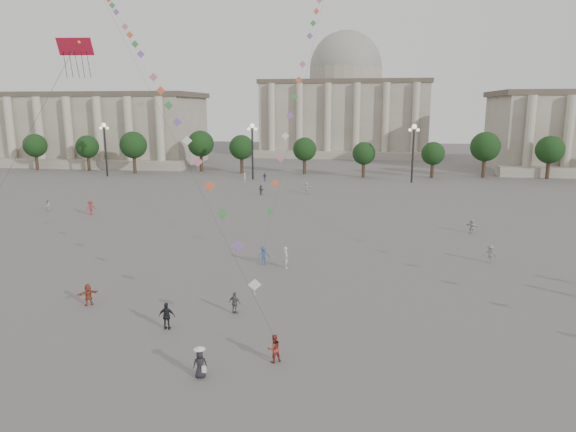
# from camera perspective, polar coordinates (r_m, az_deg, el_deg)

# --- Properties ---
(ground) EXTENTS (360.00, 360.00, 0.00)m
(ground) POSITION_cam_1_polar(r_m,az_deg,el_deg) (30.34, -4.44, -14.62)
(ground) COLOR #5C5956
(ground) RESTS_ON ground
(hall_west) EXTENTS (84.00, 26.22, 17.20)m
(hall_west) POSITION_cam_1_polar(r_m,az_deg,el_deg) (145.26, -25.87, 8.74)
(hall_west) COLOR gray
(hall_west) RESTS_ON ground
(hall_central) EXTENTS (48.30, 34.30, 35.50)m
(hall_central) POSITION_cam_1_polar(r_m,az_deg,el_deg) (155.77, 6.31, 12.12)
(hall_central) COLOR gray
(hall_central) RESTS_ON ground
(tree_row) EXTENTS (137.12, 5.12, 8.00)m
(tree_row) POSITION_cam_1_polar(r_m,az_deg,el_deg) (104.93, 5.08, 7.43)
(tree_row) COLOR #332319
(tree_row) RESTS_ON ground
(lamp_post_far_west) EXTENTS (2.00, 0.90, 10.65)m
(lamp_post_far_west) POSITION_cam_1_polar(r_m,az_deg,el_deg) (109.36, -19.69, 8.00)
(lamp_post_far_west) COLOR #262628
(lamp_post_far_west) RESTS_ON ground
(lamp_post_mid_west) EXTENTS (2.00, 0.90, 10.65)m
(lamp_post_mid_west) POSITION_cam_1_polar(r_m,az_deg,el_deg) (98.93, -3.99, 8.32)
(lamp_post_mid_west) COLOR #262628
(lamp_post_mid_west) RESTS_ON ground
(lamp_post_mid_east) EXTENTS (2.00, 0.90, 10.65)m
(lamp_post_mid_east) POSITION_cam_1_polar(r_m,az_deg,el_deg) (97.02, 13.77, 7.94)
(lamp_post_mid_east) COLOR #262628
(lamp_post_mid_east) RESTS_ON ground
(person_crowd_0) EXTENTS (0.93, 0.82, 1.51)m
(person_crowd_0) POSITION_cam_1_polar(r_m,az_deg,el_deg) (97.07, -2.61, 4.35)
(person_crowd_0) COLOR navy
(person_crowd_0) RESTS_ON ground
(person_crowd_1) EXTENTS (0.91, 0.94, 1.52)m
(person_crowd_1) POSITION_cam_1_polar(r_m,az_deg,el_deg) (75.98, -25.07, 1.11)
(person_crowd_1) COLOR #B3B2AF
(person_crowd_1) RESTS_ON ground
(person_crowd_2) EXTENTS (1.36, 1.40, 1.92)m
(person_crowd_2) POSITION_cam_1_polar(r_m,az_deg,el_deg) (70.71, -21.07, 0.88)
(person_crowd_2) COLOR #9D2B31
(person_crowd_2) RESTS_ON ground
(person_crowd_4) EXTENTS (1.80, 1.26, 1.87)m
(person_crowd_4) POSITION_cam_1_polar(r_m,az_deg,el_deg) (82.46, 2.06, 3.13)
(person_crowd_4) COLOR silver
(person_crowd_4) RESTS_ON ground
(person_crowd_6) EXTENTS (1.21, 0.89, 1.67)m
(person_crowd_6) POSITION_cam_1_polar(r_m,az_deg,el_deg) (49.03, 21.55, -3.95)
(person_crowd_6) COLOR slate
(person_crowd_6) RESTS_ON ground
(person_crowd_7) EXTENTS (1.44, 1.28, 1.58)m
(person_crowd_7) POSITION_cam_1_polar(r_m,az_deg,el_deg) (59.93, 19.74, -1.07)
(person_crowd_7) COLOR #BABAB5
(person_crowd_7) RESTS_ON ground
(person_crowd_10) EXTENTS (0.64, 0.71, 1.63)m
(person_crowd_10) POSITION_cam_1_polar(r_m,az_deg,el_deg) (96.52, -4.83, 4.32)
(person_crowd_10) COLOR white
(person_crowd_10) RESTS_ON ground
(person_crowd_12) EXTENTS (1.33, 1.42, 1.59)m
(person_crowd_12) POSITION_cam_1_polar(r_m,az_deg,el_deg) (81.51, -3.02, 2.92)
(person_crowd_12) COLOR slate
(person_crowd_12) RESTS_ON ground
(person_crowd_13) EXTENTS (0.66, 0.80, 1.88)m
(person_crowd_13) POSITION_cam_1_polar(r_m,az_deg,el_deg) (44.25, -0.23, -4.62)
(person_crowd_13) COLOR silver
(person_crowd_13) RESTS_ON ground
(tourist_2) EXTENTS (1.41, 1.26, 1.55)m
(tourist_2) POSITION_cam_1_polar(r_m,az_deg,el_deg) (38.80, -21.31, -8.13)
(tourist_2) COLOR #A0432B
(tourist_2) RESTS_ON ground
(tourist_3) EXTENTS (0.95, 0.63, 1.51)m
(tourist_3) POSITION_cam_1_polar(r_m,az_deg,el_deg) (34.99, -5.93, -9.58)
(tourist_3) COLOR #595A5D
(tourist_3) RESTS_ON ground
(tourist_4) EXTENTS (1.05, 0.52, 1.73)m
(tourist_4) POSITION_cam_1_polar(r_m,az_deg,el_deg) (33.32, -13.31, -10.77)
(tourist_4) COLOR black
(tourist_4) RESTS_ON ground
(kite_flyer_0) EXTENTS (0.97, 0.92, 1.58)m
(kite_flyer_0) POSITION_cam_1_polar(r_m,az_deg,el_deg) (28.69, -1.56, -14.48)
(kite_flyer_0) COLOR maroon
(kite_flyer_0) RESTS_ON ground
(kite_flyer_1) EXTENTS (1.23, 0.95, 1.68)m
(kite_flyer_1) POSITION_cam_1_polar(r_m,az_deg,el_deg) (45.27, -2.71, -4.38)
(kite_flyer_1) COLOR #355179
(kite_flyer_1) RESTS_ON ground
(hat_person) EXTENTS (0.85, 0.71, 1.69)m
(hat_person) POSITION_cam_1_polar(r_m,az_deg,el_deg) (27.55, -9.74, -15.79)
(hat_person) COLOR black
(hat_person) RESTS_ON ground
(dragon_kite) EXTENTS (4.30, 3.89, 18.32)m
(dragon_kite) POSITION_cam_1_polar(r_m,az_deg,el_deg) (36.27, -22.62, 15.68)
(dragon_kite) COLOR #AA1228
(dragon_kite) RESTS_ON ground
(kite_train_west) EXTENTS (39.41, 54.94, 77.60)m
(kite_train_west) POSITION_cam_1_polar(r_m,az_deg,el_deg) (60.61, -17.12, 18.09)
(kite_train_west) COLOR #3F3F3F
(kite_train_west) RESTS_ON ground
(kite_train_mid) EXTENTS (4.93, 48.74, 67.27)m
(kite_train_mid) POSITION_cam_1_polar(r_m,az_deg,el_deg) (70.20, 3.48, 22.18)
(kite_train_mid) COLOR #3F3F3F
(kite_train_mid) RESTS_ON ground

